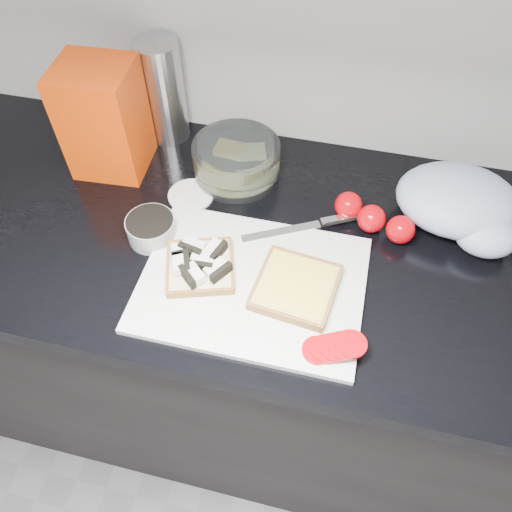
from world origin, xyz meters
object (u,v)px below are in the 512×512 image
at_px(glass_bowl, 237,160).
at_px(bread_bag, 104,119).
at_px(cutting_board, 252,284).
at_px(steel_canister, 163,92).

bearing_deg(glass_bowl, bread_bag, -174.37).
height_order(cutting_board, bread_bag, bread_bag).
bearing_deg(cutting_board, glass_bowl, 110.03).
relative_size(bread_bag, steel_canister, 1.03).
xyz_separation_m(glass_bowl, bread_bag, (-0.27, -0.03, 0.08)).
height_order(glass_bowl, bread_bag, bread_bag).
distance_m(glass_bowl, bread_bag, 0.28).
distance_m(cutting_board, bread_bag, 0.46).
xyz_separation_m(cutting_board, steel_canister, (-0.29, 0.37, 0.11)).
bearing_deg(steel_canister, bread_bag, -123.79).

